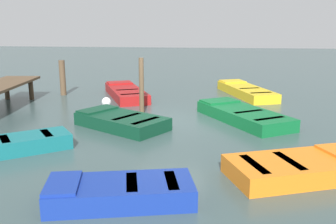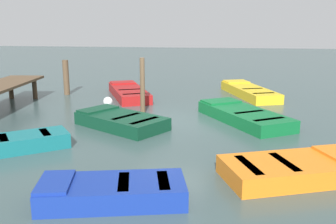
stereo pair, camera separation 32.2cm
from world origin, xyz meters
The scene contains 10 objects.
ground_plane centered at (0.00, 0.00, 0.00)m, with size 80.00×80.00×0.00m, color #384C4C.
rowboat_yellow centered at (5.21, -2.99, 0.22)m, with size 4.33×2.58×0.46m.
rowboat_green centered at (0.48, -2.51, 0.22)m, with size 3.99×3.23×0.46m.
rowboat_blue centered at (-5.91, 0.19, 0.22)m, with size 1.72×2.87×0.46m.
rowboat_red centered at (4.18, 2.42, 0.22)m, with size 4.19×2.82×0.46m.
rowboat_dark_green centered at (-0.83, 1.41, 0.22)m, with size 2.82×3.29×0.46m.
rowboat_orange centered at (-4.28, -3.37, 0.22)m, with size 2.42×3.30×0.46m.
mooring_piling_near_left centered at (1.14, 1.11, 1.03)m, with size 0.18×0.18×2.05m, color brown.
mooring_piling_near_right centered at (4.31, 5.41, 0.81)m, with size 0.27×0.27×1.61m, color brown.
marker_buoy centered at (1.63, 2.59, 0.29)m, with size 0.36×0.36×0.48m.
Camera 1 is at (-12.21, -1.46, 3.26)m, focal length 40.25 mm.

